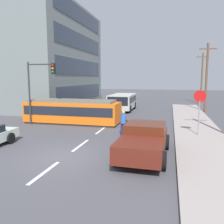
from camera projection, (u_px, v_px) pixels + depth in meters
ground_plane at (113, 121)px, 21.12m from camera, size 120.00×120.00×0.00m
sidewalk_curb_right at (199, 135)px, 15.66m from camera, size 3.20×36.00×0.14m
lane_stripe_0 at (45, 172)px, 9.58m from camera, size 0.16×2.40×0.01m
lane_stripe_1 at (81, 145)px, 13.42m from camera, size 0.16×2.40×0.01m
lane_stripe_2 at (101, 130)px, 17.27m from camera, size 0.16×2.40×0.01m
lane_stripe_3 at (123, 114)px, 25.16m from camera, size 0.16×2.40×0.01m
lane_stripe_4 at (132, 107)px, 30.92m from camera, size 0.16×2.40×0.01m
corner_building at (32, 59)px, 32.01m from camera, size 14.15×17.39×12.80m
streetcar_tram at (73, 111)px, 19.97m from camera, size 7.96×2.61×1.99m
city_bus at (123, 101)px, 27.89m from camera, size 2.55×5.68×1.88m
pedestrian_crossing at (123, 122)px, 15.52m from camera, size 0.50×0.36×1.67m
pickup_truck_parked at (144, 140)px, 11.44m from camera, size 2.39×5.06×1.55m
parked_sedan_mid at (72, 109)px, 24.25m from camera, size 2.03×4.59×1.19m
parked_sedan_far at (87, 103)px, 30.05m from camera, size 2.00×4.32×1.19m
stop_sign at (200, 103)px, 15.09m from camera, size 0.76×0.07×2.88m
traffic_light_mast at (39, 81)px, 18.88m from camera, size 2.42×0.33×5.06m
utility_pole_mid at (206, 77)px, 26.01m from camera, size 1.80×0.24×7.52m
utility_pole_far at (202, 77)px, 34.93m from camera, size 1.80×0.24×7.44m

